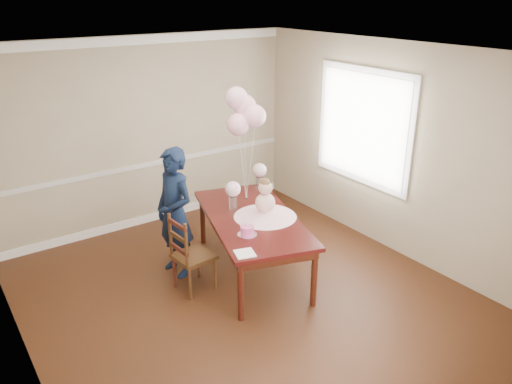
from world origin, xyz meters
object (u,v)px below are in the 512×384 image
object	(u,v)px
birthday_cake	(247,230)
dining_chair_seat	(194,256)
woman	(175,213)
dining_table_top	(252,218)

from	to	relation	value
birthday_cake	dining_chair_seat	bearing A→B (deg)	136.47
birthday_cake	woman	size ratio (longest dim) A/B	0.09
dining_chair_seat	birthday_cake	bearing A→B (deg)	-47.84
birthday_cake	woman	world-z (taller)	woman
dining_table_top	dining_chair_seat	xyz separation A→B (m)	(-0.77, 0.06, -0.30)
woman	birthday_cake	bearing A→B (deg)	16.98
birthday_cake	woman	distance (m)	0.98
birthday_cake	woman	xyz separation A→B (m)	(-0.44, 0.88, -0.00)
dining_table_top	dining_chair_seat	world-z (taller)	dining_table_top
dining_table_top	birthday_cake	world-z (taller)	birthday_cake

